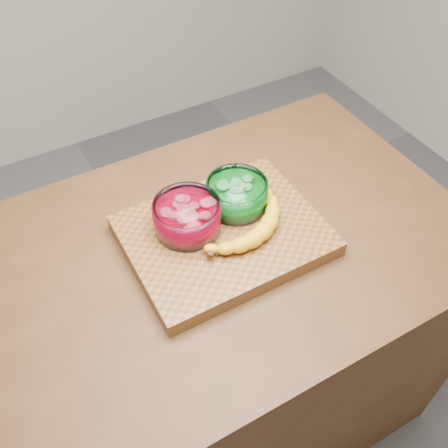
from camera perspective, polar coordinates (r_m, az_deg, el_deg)
ground at (r=1.96m, az=0.00°, el=-19.35°), size 3.50×3.50×0.00m
counter at (r=1.56m, az=0.00°, el=-12.80°), size 1.20×0.80×0.90m
cutting_board at (r=1.18m, az=0.00°, el=-1.32°), size 0.45×0.35×0.04m
bowl_red at (r=1.15m, az=-4.23°, el=0.84°), size 0.16×0.16×0.07m
bowl_green at (r=1.20m, az=1.46°, el=3.38°), size 0.15×0.15×0.07m
banana at (r=1.15m, az=2.24°, el=0.17°), size 0.27×0.18×0.04m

